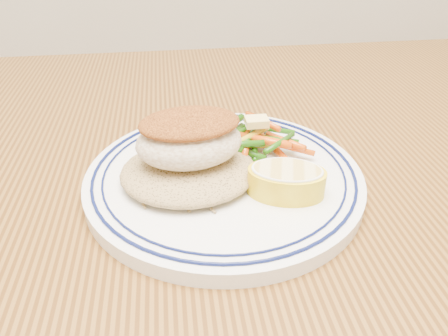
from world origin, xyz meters
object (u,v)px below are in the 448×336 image
Objects in this scene: plate at (224,177)px; rice_pilaf at (189,168)px; lemon_wedge at (286,180)px; fish_fillet at (189,138)px; vegetable_pile at (254,139)px; dining_table at (211,262)px.

plate is 2.09× the size of rice_pilaf.
plate is at bearing 140.10° from lemon_wedge.
rice_pilaf is 1.24× the size of fish_fillet.
fish_fillet reaches higher than vegetable_pile.
fish_fillet is 0.09m from vegetable_pile.
dining_table is at bearing -153.13° from plate.
fish_fillet is at bearing -148.86° from vegetable_pile.
plate is at bearing 7.22° from fish_fillet.
fish_fillet reaches higher than rice_pilaf.
dining_table is 5.54× the size of plate.
vegetable_pile is at bearing 100.26° from lemon_wedge.
rice_pilaf is (-0.03, -0.01, 0.02)m from plate.
plate is 2.59× the size of fish_fillet.
fish_fillet is 0.10m from lemon_wedge.
plate is (0.02, 0.01, 0.11)m from dining_table.
fish_fillet is at bearing 61.36° from rice_pilaf.
vegetable_pile is (0.07, 0.05, 0.00)m from rice_pilaf.
dining_table is at bearing -11.35° from fish_fillet.
lemon_wedge is (0.09, -0.03, 0.00)m from rice_pilaf.
vegetable_pile is at bearing 31.14° from fish_fillet.
fish_fillet reaches higher than dining_table.
plate is at bearing -134.10° from vegetable_pile.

